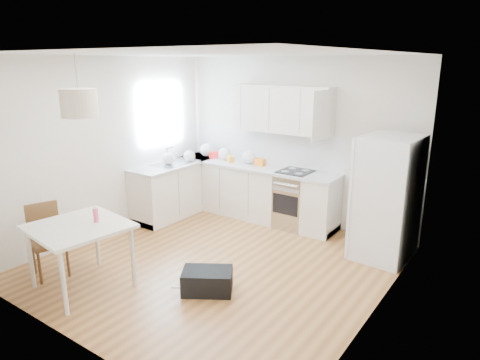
{
  "coord_description": "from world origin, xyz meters",
  "views": [
    {
      "loc": [
        3.27,
        -4.09,
        2.61
      ],
      "look_at": [
        0.11,
        0.4,
        1.09
      ],
      "focal_mm": 32.0,
      "sensor_mm": 36.0,
      "label": 1
    }
  ],
  "objects_px": {
    "gym_bag": "(207,281)",
    "refrigerator": "(388,198)",
    "dining_table": "(79,232)",
    "dining_chair": "(48,242)"
  },
  "relations": [
    {
      "from": "refrigerator",
      "to": "dining_table",
      "type": "bearing_deg",
      "value": -129.08
    },
    {
      "from": "refrigerator",
      "to": "dining_chair",
      "type": "bearing_deg",
      "value": -134.2
    },
    {
      "from": "gym_bag",
      "to": "dining_table",
      "type": "bearing_deg",
      "value": 178.46
    },
    {
      "from": "refrigerator",
      "to": "dining_table",
      "type": "xyz_separation_m",
      "value": [
        -2.66,
        -2.91,
        -0.14
      ]
    },
    {
      "from": "refrigerator",
      "to": "gym_bag",
      "type": "bearing_deg",
      "value": -119.57
    },
    {
      "from": "refrigerator",
      "to": "dining_chair",
      "type": "relative_size",
      "value": 1.84
    },
    {
      "from": "dining_table",
      "to": "dining_chair",
      "type": "relative_size",
      "value": 1.24
    },
    {
      "from": "dining_table",
      "to": "gym_bag",
      "type": "height_order",
      "value": "dining_table"
    },
    {
      "from": "gym_bag",
      "to": "refrigerator",
      "type": "bearing_deg",
      "value": 24.46
    },
    {
      "from": "dining_table",
      "to": "gym_bag",
      "type": "bearing_deg",
      "value": 39.05
    }
  ]
}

